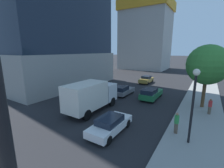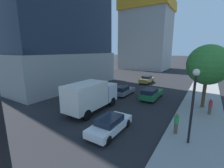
{
  "view_description": "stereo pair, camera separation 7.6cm",
  "coord_description": "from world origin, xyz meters",
  "px_view_note": "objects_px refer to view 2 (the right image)",
  "views": [
    {
      "loc": [
        8.23,
        1.92,
        6.47
      ],
      "look_at": [
        0.12,
        14.91,
        3.08
      ],
      "focal_mm": 24.59,
      "sensor_mm": 36.0,
      "label": 1
    },
    {
      "loc": [
        8.3,
        1.96,
        6.47
      ],
      "look_at": [
        0.12,
        14.91,
        3.08
      ],
      "focal_mm": 24.59,
      "sensor_mm": 36.0,
      "label": 2
    }
  ],
  "objects_px": {
    "car_green": "(151,93)",
    "car_white": "(110,124)",
    "street_lamp": "(194,95)",
    "street_tree": "(208,65)",
    "car_gray": "(123,90)",
    "box_truck": "(91,95)",
    "pedestrian_red_shirt": "(210,107)",
    "construction_building": "(146,33)",
    "pedestrian_green_shirt": "(176,123)",
    "car_gold": "(147,80)"
  },
  "relations": [
    {
      "from": "car_green",
      "to": "pedestrian_green_shirt",
      "type": "bearing_deg",
      "value": -59.86
    },
    {
      "from": "car_green",
      "to": "box_truck",
      "type": "height_order",
      "value": "box_truck"
    },
    {
      "from": "street_tree",
      "to": "car_white",
      "type": "relative_size",
      "value": 1.58
    },
    {
      "from": "street_tree",
      "to": "car_gold",
      "type": "relative_size",
      "value": 1.69
    },
    {
      "from": "street_tree",
      "to": "box_truck",
      "type": "xyz_separation_m",
      "value": [
        -10.13,
        -7.44,
        -3.11
      ]
    },
    {
      "from": "construction_building",
      "to": "car_gold",
      "type": "xyz_separation_m",
      "value": [
        9.12,
        -23.34,
        -11.6
      ]
    },
    {
      "from": "car_green",
      "to": "pedestrian_green_shirt",
      "type": "height_order",
      "value": "pedestrian_green_shirt"
    },
    {
      "from": "construction_building",
      "to": "box_truck",
      "type": "xyz_separation_m",
      "value": [
        9.12,
        -40.55,
        -10.51
      ]
    },
    {
      "from": "construction_building",
      "to": "car_gold",
      "type": "relative_size",
      "value": 7.53
    },
    {
      "from": "street_lamp",
      "to": "car_gray",
      "type": "height_order",
      "value": "street_lamp"
    },
    {
      "from": "pedestrian_red_shirt",
      "to": "pedestrian_green_shirt",
      "type": "height_order",
      "value": "pedestrian_green_shirt"
    },
    {
      "from": "car_gray",
      "to": "pedestrian_green_shirt",
      "type": "xyz_separation_m",
      "value": [
        8.63,
        -7.46,
        0.31
      ]
    },
    {
      "from": "car_white",
      "to": "car_gray",
      "type": "xyz_separation_m",
      "value": [
        -4.1,
        9.85,
        0.01
      ]
    },
    {
      "from": "pedestrian_green_shirt",
      "to": "box_truck",
      "type": "bearing_deg",
      "value": 178.71
    },
    {
      "from": "pedestrian_green_shirt",
      "to": "car_gold",
      "type": "bearing_deg",
      "value": 116.37
    },
    {
      "from": "car_green",
      "to": "pedestrian_green_shirt",
      "type": "xyz_separation_m",
      "value": [
        4.52,
        -7.79,
        0.24
      ]
    },
    {
      "from": "box_truck",
      "to": "car_green",
      "type": "bearing_deg",
      "value": 61.62
    },
    {
      "from": "street_lamp",
      "to": "street_tree",
      "type": "xyz_separation_m",
      "value": [
        0.51,
        8.47,
        1.33
      ]
    },
    {
      "from": "pedestrian_green_shirt",
      "to": "street_lamp",
      "type": "bearing_deg",
      "value": -40.45
    },
    {
      "from": "street_lamp",
      "to": "street_tree",
      "type": "distance_m",
      "value": 8.59
    },
    {
      "from": "construction_building",
      "to": "car_gray",
      "type": "relative_size",
      "value": 7.65
    },
    {
      "from": "car_white",
      "to": "pedestrian_green_shirt",
      "type": "bearing_deg",
      "value": 27.93
    },
    {
      "from": "box_truck",
      "to": "pedestrian_red_shirt",
      "type": "height_order",
      "value": "box_truck"
    },
    {
      "from": "car_green",
      "to": "car_white",
      "type": "height_order",
      "value": "car_green"
    },
    {
      "from": "construction_building",
      "to": "car_white",
      "type": "height_order",
      "value": "construction_building"
    },
    {
      "from": "street_tree",
      "to": "box_truck",
      "type": "distance_m",
      "value": 12.94
    },
    {
      "from": "car_gray",
      "to": "pedestrian_green_shirt",
      "type": "distance_m",
      "value": 11.41
    },
    {
      "from": "car_gray",
      "to": "pedestrian_green_shirt",
      "type": "height_order",
      "value": "pedestrian_green_shirt"
    },
    {
      "from": "car_white",
      "to": "box_truck",
      "type": "distance_m",
      "value": 4.98
    },
    {
      "from": "pedestrian_green_shirt",
      "to": "pedestrian_red_shirt",
      "type": "bearing_deg",
      "value": 68.81
    },
    {
      "from": "car_white",
      "to": "pedestrian_red_shirt",
      "type": "bearing_deg",
      "value": 50.18
    },
    {
      "from": "car_green",
      "to": "street_lamp",
      "type": "bearing_deg",
      "value": -57.44
    },
    {
      "from": "construction_building",
      "to": "street_lamp",
      "type": "xyz_separation_m",
      "value": [
        18.74,
        -41.59,
        -8.72
      ]
    },
    {
      "from": "car_green",
      "to": "pedestrian_red_shirt",
      "type": "relative_size",
      "value": 2.89
    },
    {
      "from": "street_tree",
      "to": "car_gray",
      "type": "distance_m",
      "value": 10.97
    },
    {
      "from": "construction_building",
      "to": "pedestrian_red_shirt",
      "type": "relative_size",
      "value": 19.09
    },
    {
      "from": "pedestrian_red_shirt",
      "to": "pedestrian_green_shirt",
      "type": "xyz_separation_m",
      "value": [
        -2.19,
        -5.66,
        0.05
      ]
    },
    {
      "from": "car_green",
      "to": "car_white",
      "type": "distance_m",
      "value": 10.19
    },
    {
      "from": "construction_building",
      "to": "street_tree",
      "type": "relative_size",
      "value": 4.46
    },
    {
      "from": "street_tree",
      "to": "car_gray",
      "type": "bearing_deg",
      "value": -179.0
    },
    {
      "from": "construction_building",
      "to": "car_white",
      "type": "relative_size",
      "value": 7.05
    },
    {
      "from": "street_tree",
      "to": "car_gold",
      "type": "distance_m",
      "value": 14.69
    },
    {
      "from": "car_green",
      "to": "pedestrian_red_shirt",
      "type": "bearing_deg",
      "value": -17.62
    },
    {
      "from": "car_green",
      "to": "car_gray",
      "type": "relative_size",
      "value": 1.16
    },
    {
      "from": "construction_building",
      "to": "box_truck",
      "type": "distance_m",
      "value": 42.87
    },
    {
      "from": "street_lamp",
      "to": "pedestrian_green_shirt",
      "type": "xyz_separation_m",
      "value": [
        -0.99,
        0.84,
        -2.57
      ]
    },
    {
      "from": "street_lamp",
      "to": "car_white",
      "type": "bearing_deg",
      "value": -164.24
    },
    {
      "from": "car_gray",
      "to": "car_gold",
      "type": "distance_m",
      "value": 9.95
    },
    {
      "from": "pedestrian_green_shirt",
      "to": "car_white",
      "type": "bearing_deg",
      "value": -152.07
    },
    {
      "from": "car_gold",
      "to": "street_tree",
      "type": "bearing_deg",
      "value": -43.99
    }
  ]
}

